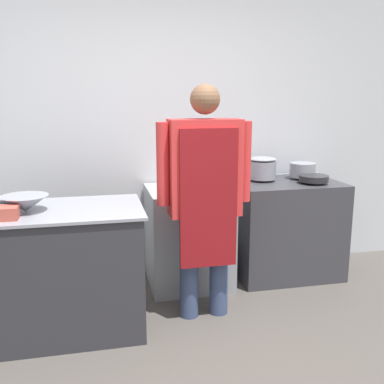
# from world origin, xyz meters

# --- Properties ---
(wall_back) EXTENTS (8.00, 0.05, 2.70)m
(wall_back) POSITION_xyz_m (0.00, 2.02, 1.35)
(wall_back) COLOR silver
(wall_back) RESTS_ON ground_plane
(prep_counter) EXTENTS (1.26, 0.72, 0.89)m
(prep_counter) POSITION_xyz_m (-0.93, 1.03, 0.44)
(prep_counter) COLOR #2D2D33
(prep_counter) RESTS_ON ground_plane
(stove) EXTENTS (0.94, 0.63, 0.90)m
(stove) POSITION_xyz_m (1.09, 1.63, 0.44)
(stove) COLOR #38383D
(stove) RESTS_ON ground_plane
(fridge_unit) EXTENTS (0.69, 0.68, 0.85)m
(fridge_unit) POSITION_xyz_m (0.17, 1.64, 0.43)
(fridge_unit) COLOR #93999E
(fridge_unit) RESTS_ON ground_plane
(person_cook) EXTENTS (0.69, 0.24, 1.72)m
(person_cook) POSITION_xyz_m (0.16, 1.02, 0.99)
(person_cook) COLOR #38476B
(person_cook) RESTS_ON ground_plane
(mixing_bowl) EXTENTS (0.31, 0.31, 0.11)m
(mixing_bowl) POSITION_xyz_m (-1.07, 1.01, 0.94)
(mixing_bowl) COLOR gray
(mixing_bowl) RESTS_ON prep_counter
(small_bowl) EXTENTS (0.20, 0.20, 0.08)m
(small_bowl) POSITION_xyz_m (-1.23, 1.12, 0.92)
(small_bowl) COLOR gray
(small_bowl) RESTS_ON prep_counter
(plastic_tub) EXTENTS (0.14, 0.14, 0.08)m
(plastic_tub) POSITION_xyz_m (-1.16, 0.84, 0.93)
(plastic_tub) COLOR #B24C3F
(plastic_tub) RESTS_ON prep_counter
(stock_pot) EXTENTS (0.25, 0.25, 0.20)m
(stock_pot) POSITION_xyz_m (0.88, 1.74, 1.00)
(stock_pot) COLOR gray
(stock_pot) RESTS_ON stove
(saute_pan) EXTENTS (0.26, 0.26, 0.05)m
(saute_pan) POSITION_xyz_m (1.28, 1.52, 0.92)
(saute_pan) COLOR #262628
(saute_pan) RESTS_ON stove
(sauce_pot) EXTENTS (0.24, 0.24, 0.13)m
(sauce_pot) POSITION_xyz_m (1.28, 1.74, 0.96)
(sauce_pot) COLOR gray
(sauce_pot) RESTS_ON stove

